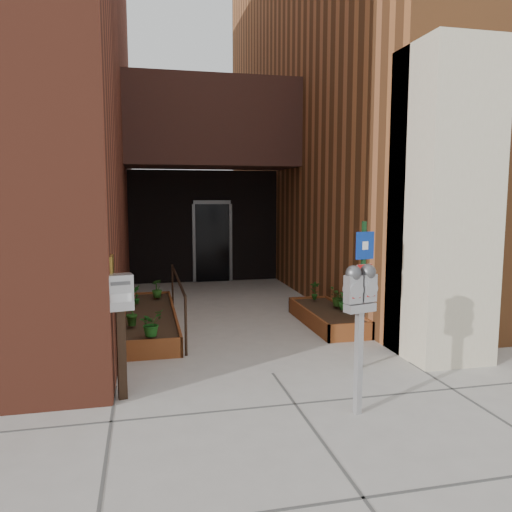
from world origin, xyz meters
TOP-DOWN VIEW (x-y plane):
  - ground at (0.00, 0.00)m, footprint 80.00×80.00m
  - architecture at (-0.18, 6.89)m, footprint 20.00×14.60m
  - planter_left at (-1.55, 2.70)m, footprint 0.90×3.60m
  - planter_right at (1.60, 2.20)m, footprint 0.80×2.20m
  - handrail at (-1.05, 2.65)m, footprint 0.04×3.34m
  - parking_meter at (0.59, -1.38)m, footprint 0.38×0.22m
  - sign_post at (1.23, -0.06)m, footprint 0.27×0.09m
  - payment_dropbox at (-1.90, -0.40)m, footprint 0.32×0.27m
  - shrub_left_a at (-1.54, 1.10)m, footprint 0.49×0.49m
  - shrub_left_b at (-1.85, 1.77)m, footprint 0.31×0.31m
  - shrub_left_c at (-1.38, 3.88)m, footprint 0.28×0.28m
  - shrub_left_d at (-1.78, 3.38)m, footprint 0.24×0.24m
  - shrub_right_a at (1.85, 2.06)m, footprint 0.25×0.25m
  - shrub_right_b at (1.64, 2.99)m, footprint 0.24×0.24m
  - shrub_right_c at (1.85, 2.31)m, footprint 0.45×0.45m

SIDE VIEW (x-z plane):
  - ground at x=0.00m, z-range 0.00..0.00m
  - planter_left at x=-1.55m, z-range -0.02..0.28m
  - planter_right at x=1.60m, z-range -0.02..0.28m
  - shrub_right_a at x=1.85m, z-range 0.30..0.61m
  - shrub_left_d at x=-1.78m, z-range 0.30..0.65m
  - shrub_right_c at x=1.85m, z-range 0.30..0.66m
  - shrub_left_c at x=-1.38m, z-range 0.30..0.67m
  - shrub_right_b at x=1.64m, z-range 0.30..0.67m
  - shrub_left_a at x=-1.54m, z-range 0.30..0.68m
  - shrub_left_b at x=-1.85m, z-range 0.30..0.70m
  - handrail at x=-1.05m, z-range 0.30..1.20m
  - payment_dropbox at x=-1.90m, z-range 0.32..1.78m
  - sign_post at x=1.23m, z-range 0.23..2.23m
  - parking_meter at x=0.59m, z-range 0.45..2.07m
  - architecture at x=-0.18m, z-range -0.02..9.98m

